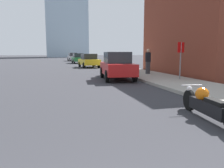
{
  "coord_description": "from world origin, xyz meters",
  "views": [
    {
      "loc": [
        -0.16,
        -0.39,
        1.67
      ],
      "look_at": [
        1.37,
        5.57,
        0.8
      ],
      "focal_mm": 35.0,
      "sensor_mm": 36.0,
      "label": 1
    }
  ],
  "objects_px": {
    "parked_car_green": "(78,58)",
    "stop_sign": "(181,54)",
    "pedestrian": "(148,61)",
    "parked_car_silver": "(73,57)",
    "motorcycle": "(207,104)",
    "parked_car_yellow": "(89,61)",
    "parked_car_red": "(117,66)"
  },
  "relations": [
    {
      "from": "parked_car_red",
      "to": "parked_car_silver",
      "type": "height_order",
      "value": "parked_car_silver"
    },
    {
      "from": "motorcycle",
      "to": "parked_car_silver",
      "type": "distance_m",
      "value": 43.7
    },
    {
      "from": "parked_car_red",
      "to": "parked_car_green",
      "type": "relative_size",
      "value": 0.95
    },
    {
      "from": "parked_car_silver",
      "to": "motorcycle",
      "type": "bearing_deg",
      "value": -95.76
    },
    {
      "from": "parked_car_yellow",
      "to": "stop_sign",
      "type": "xyz_separation_m",
      "value": [
        3.32,
        -14.32,
        0.81
      ]
    },
    {
      "from": "motorcycle",
      "to": "parked_car_red",
      "type": "bearing_deg",
      "value": 95.95
    },
    {
      "from": "stop_sign",
      "to": "parked_car_silver",
      "type": "bearing_deg",
      "value": 95.44
    },
    {
      "from": "pedestrian",
      "to": "stop_sign",
      "type": "bearing_deg",
      "value": -82.36
    },
    {
      "from": "pedestrian",
      "to": "parked_car_red",
      "type": "bearing_deg",
      "value": -148.96
    },
    {
      "from": "parked_car_yellow",
      "to": "stop_sign",
      "type": "distance_m",
      "value": 14.72
    },
    {
      "from": "parked_car_red",
      "to": "parked_car_green",
      "type": "height_order",
      "value": "parked_car_red"
    },
    {
      "from": "parked_car_green",
      "to": "pedestrian",
      "type": "height_order",
      "value": "pedestrian"
    },
    {
      "from": "parked_car_green",
      "to": "stop_sign",
      "type": "height_order",
      "value": "stop_sign"
    },
    {
      "from": "stop_sign",
      "to": "pedestrian",
      "type": "distance_m",
      "value": 3.66
    },
    {
      "from": "motorcycle",
      "to": "parked_car_green",
      "type": "height_order",
      "value": "parked_car_green"
    },
    {
      "from": "parked_car_red",
      "to": "stop_sign",
      "type": "bearing_deg",
      "value": -23.88
    },
    {
      "from": "parked_car_yellow",
      "to": "parked_car_green",
      "type": "xyz_separation_m",
      "value": [
        -0.18,
        11.25,
        0.02
      ]
    },
    {
      "from": "parked_car_green",
      "to": "motorcycle",
      "type": "bearing_deg",
      "value": -92.21
    },
    {
      "from": "parked_car_red",
      "to": "stop_sign",
      "type": "xyz_separation_m",
      "value": [
        3.36,
        -1.86,
        0.75
      ]
    },
    {
      "from": "pedestrian",
      "to": "parked_car_silver",
      "type": "bearing_deg",
      "value": 95.2
    },
    {
      "from": "motorcycle",
      "to": "pedestrian",
      "type": "height_order",
      "value": "pedestrian"
    },
    {
      "from": "parked_car_yellow",
      "to": "parked_car_green",
      "type": "distance_m",
      "value": 11.25
    },
    {
      "from": "parked_car_red",
      "to": "parked_car_yellow",
      "type": "distance_m",
      "value": 12.45
    },
    {
      "from": "parked_car_green",
      "to": "pedestrian",
      "type": "distance_m",
      "value": 22.18
    },
    {
      "from": "parked_car_red",
      "to": "pedestrian",
      "type": "xyz_separation_m",
      "value": [
        2.87,
        1.73,
        0.24
      ]
    },
    {
      "from": "motorcycle",
      "to": "pedestrian",
      "type": "relative_size",
      "value": 1.36
    },
    {
      "from": "motorcycle",
      "to": "parked_car_red",
      "type": "relative_size",
      "value": 0.59
    },
    {
      "from": "parked_car_green",
      "to": "stop_sign",
      "type": "distance_m",
      "value": 25.82
    },
    {
      "from": "parked_car_green",
      "to": "parked_car_silver",
      "type": "xyz_separation_m",
      "value": [
        -0.01,
        11.25,
        0.05
      ]
    },
    {
      "from": "stop_sign",
      "to": "pedestrian",
      "type": "bearing_deg",
      "value": 97.64
    },
    {
      "from": "motorcycle",
      "to": "parked_car_yellow",
      "type": "relative_size",
      "value": 0.62
    },
    {
      "from": "motorcycle",
      "to": "parked_car_silver",
      "type": "bearing_deg",
      "value": 96.68
    }
  ]
}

